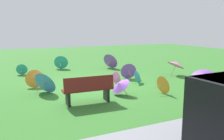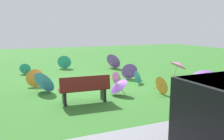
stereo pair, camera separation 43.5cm
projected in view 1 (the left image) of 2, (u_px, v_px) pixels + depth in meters
ground at (93, 85)px, 9.93m from camera, size 40.00×40.00×0.00m
park_bench at (88, 89)px, 7.36m from camera, size 1.62×0.56×0.90m
parasol_pink_0 at (176, 64)px, 11.78m from camera, size 0.90×0.91×0.88m
parasol_orange_1 at (164, 85)px, 8.51m from camera, size 0.56×0.69×0.68m
parasol_pink_2 at (118, 78)px, 9.83m from camera, size 0.63×0.64×0.58m
parasol_blue_1 at (47, 81)px, 8.57m from camera, size 1.01×1.04×0.87m
parasol_purple_1 at (111, 60)px, 13.99m from camera, size 1.08×1.10×0.94m
parasol_teal_0 at (61, 62)px, 13.75m from camera, size 0.87×0.88×0.82m
parasol_purple_2 at (203, 75)px, 9.06m from camera, size 1.22×1.23×0.86m
parasol_purple_3 at (120, 85)px, 8.31m from camera, size 0.68×0.74×0.66m
parasol_purple_5 at (128, 71)px, 11.08m from camera, size 0.81×0.74×0.76m
parasol_teal_1 at (22, 69)px, 12.04m from camera, size 0.60×0.56×0.58m
parasol_teal_2 at (139, 77)px, 10.10m from camera, size 0.65×0.60×0.58m
parasol_orange_2 at (35, 79)px, 9.38m from camera, size 0.77×0.70×0.74m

